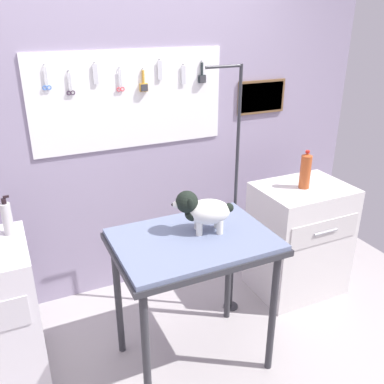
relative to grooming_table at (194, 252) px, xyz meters
name	(u,v)px	position (x,y,z in m)	size (l,w,h in m)	color
rear_wall_panel	(132,146)	(-0.02, 1.03, 0.36)	(4.00, 0.11, 2.30)	#9387A2
grooming_table	(194,252)	(0.00, 0.00, 0.00)	(0.92, 0.65, 0.90)	#2D2D33
grooming_arm	(234,208)	(0.47, 0.35, 0.04)	(0.30, 0.11, 1.80)	#2D2D33
dog	(202,210)	(0.07, 0.04, 0.24)	(0.35, 0.23, 0.26)	white
cabinet_right	(299,239)	(1.08, 0.36, -0.36)	(0.68, 0.54, 0.89)	silver
pump_bottle_white	(7,218)	(-0.94, 0.49, 0.20)	(0.06, 0.06, 0.24)	#B7B5B8
soda_bottle	(305,171)	(1.07, 0.35, 0.22)	(0.08, 0.08, 0.29)	#B44E24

